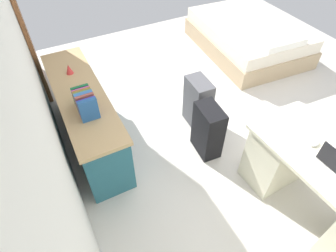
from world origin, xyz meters
The scene contains 11 objects.
ground_plane centered at (0.00, 0.00, 0.00)m, with size 5.85×5.85×0.00m, color beige.
wall_back centered at (0.00, 2.11, 1.34)m, with size 4.85×0.10×2.68m, color silver.
door_wooden centered at (1.88, 2.03, 1.02)m, with size 0.88×0.05×2.04m, color brown.
desk centered at (-1.38, 0.13, 0.38)m, with size 1.47×0.72×0.74m.
credenza centered at (0.51, 1.73, 0.36)m, with size 1.80×0.48×0.73m.
bed centered at (1.31, -1.23, 0.24)m, with size 2.00×1.53×0.58m.
suitcase_black centered at (-0.26, 0.59, 0.32)m, with size 0.36×0.22×0.63m, color black.
suitcase_spare_grey centered at (0.18, 0.45, 0.32)m, with size 0.36×0.22×0.64m, color #4C4C51.
computer_mouse centered at (-1.14, 0.13, 0.75)m, with size 0.06×0.10×0.03m, color white.
book_row centered at (0.18, 1.73, 0.84)m, with size 0.32×0.17×0.23m.
figurine_small centered at (0.88, 1.73, 0.78)m, with size 0.08×0.08×0.11m, color red.
Camera 1 is at (-1.96, 1.96, 2.58)m, focal length 30.19 mm.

